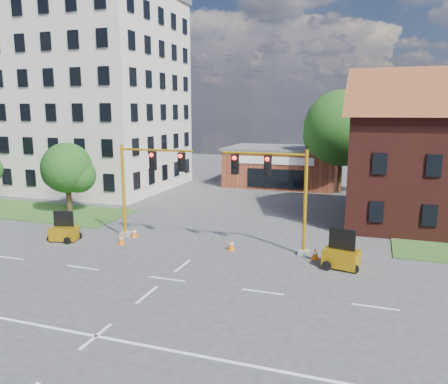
# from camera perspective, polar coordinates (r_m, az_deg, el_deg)

# --- Properties ---
(ground) EXTENTS (120.00, 120.00, 0.00)m
(ground) POSITION_cam_1_polar(r_m,az_deg,el_deg) (22.66, -7.53, -11.19)
(ground) COLOR #404042
(ground) RESTS_ON ground
(grass_verge_nw) EXTENTS (22.00, 6.00, 0.08)m
(grass_verge_nw) POSITION_cam_1_polar(r_m,az_deg,el_deg) (42.03, -26.37, -1.95)
(grass_verge_nw) COLOR #265720
(grass_verge_nw) RESTS_ON ground
(lane_markings) EXTENTS (60.00, 36.00, 0.01)m
(lane_markings) POSITION_cam_1_polar(r_m,az_deg,el_deg) (20.23, -11.39, -14.07)
(lane_markings) COLOR white
(lane_markings) RESTS_ON ground
(office_block) EXTENTS (18.40, 15.40, 20.60)m
(office_block) POSITION_cam_1_polar(r_m,az_deg,el_deg) (50.28, -17.59, 12.34)
(office_block) COLOR silver
(office_block) RESTS_ON ground
(brick_shop) EXTENTS (12.40, 8.40, 4.30)m
(brick_shop) POSITION_cam_1_polar(r_m,az_deg,el_deg) (50.09, 7.69, 3.40)
(brick_shop) COLOR brown
(brick_shop) RESTS_ON ground
(tree_large) EXTENTS (8.08, 7.70, 10.46)m
(tree_large) POSITION_cam_1_polar(r_m,az_deg,el_deg) (46.00, 15.64, 7.69)
(tree_large) COLOR #3B2515
(tree_large) RESTS_ON ground
(tree_nw_front) EXTENTS (4.31, 4.11, 5.82)m
(tree_nw_front) POSITION_cam_1_polar(r_m,az_deg,el_deg) (37.76, -19.50, 2.73)
(tree_nw_front) COLOR #3B2515
(tree_nw_front) RESTS_ON ground
(signal_mast_west) EXTENTS (5.30, 0.60, 6.20)m
(signal_mast_west) POSITION_cam_1_polar(r_m,az_deg,el_deg) (28.73, -10.27, 1.52)
(signal_mast_west) COLOR gray
(signal_mast_west) RESTS_ON ground
(signal_mast_east) EXTENTS (5.30, 0.60, 6.20)m
(signal_mast_east) POSITION_cam_1_polar(r_m,az_deg,el_deg) (25.71, 7.00, 0.55)
(signal_mast_east) COLOR gray
(signal_mast_east) RESTS_ON ground
(trailer_west) EXTENTS (1.89, 1.48, 1.90)m
(trailer_west) POSITION_cam_1_polar(r_m,az_deg,el_deg) (30.35, -20.11, -4.91)
(trailer_west) COLOR orange
(trailer_west) RESTS_ON ground
(trailer_east) EXTENTS (2.05, 1.59, 2.08)m
(trailer_east) POSITION_cam_1_polar(r_m,az_deg,el_deg) (24.55, 15.08, -8.12)
(trailer_east) COLOR orange
(trailer_east) RESTS_ON ground
(cone_a) EXTENTS (0.40, 0.40, 0.70)m
(cone_a) POSITION_cam_1_polar(r_m,az_deg,el_deg) (28.56, -13.28, -6.03)
(cone_a) COLOR orange
(cone_a) RESTS_ON ground
(cone_b) EXTENTS (0.40, 0.40, 0.70)m
(cone_b) POSITION_cam_1_polar(r_m,az_deg,el_deg) (29.93, -11.64, -5.19)
(cone_b) COLOR orange
(cone_b) RESTS_ON ground
(cone_c) EXTENTS (0.40, 0.40, 0.70)m
(cone_c) POSITION_cam_1_polar(r_m,az_deg,el_deg) (25.63, 11.84, -7.90)
(cone_c) COLOR orange
(cone_c) RESTS_ON ground
(cone_d) EXTENTS (0.40, 0.40, 0.70)m
(cone_d) POSITION_cam_1_polar(r_m,az_deg,el_deg) (26.70, 0.97, -6.91)
(cone_d) COLOR orange
(cone_d) RESTS_ON ground
(pickup_white) EXTENTS (5.95, 2.90, 1.63)m
(pickup_white) POSITION_cam_1_polar(r_m,az_deg,el_deg) (32.80, 22.30, -3.53)
(pickup_white) COLOR silver
(pickup_white) RESTS_ON ground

